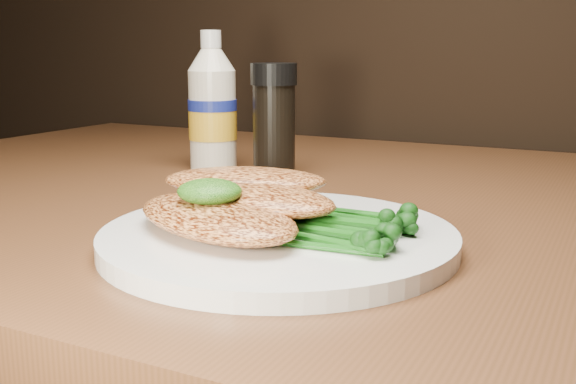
% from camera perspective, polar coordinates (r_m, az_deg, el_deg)
% --- Properties ---
extents(plate, '(0.27, 0.27, 0.01)m').
position_cam_1_polar(plate, '(0.52, -0.80, -3.89)').
color(plate, white).
rests_on(plate, dining_table).
extents(chicken_front, '(0.18, 0.14, 0.03)m').
position_cam_1_polar(chicken_front, '(0.50, -6.05, -2.13)').
color(chicken_front, '#E88E49').
rests_on(chicken_front, plate).
extents(chicken_mid, '(0.16, 0.10, 0.02)m').
position_cam_1_polar(chicken_mid, '(0.53, -3.02, -0.46)').
color(chicken_mid, '#E88E49').
rests_on(chicken_mid, plate).
extents(chicken_back, '(0.15, 0.11, 0.02)m').
position_cam_1_polar(chicken_back, '(0.56, -3.62, 0.96)').
color(chicken_back, '#E88E49').
rests_on(chicken_back, plate).
extents(pesto_front, '(0.05, 0.05, 0.02)m').
position_cam_1_polar(pesto_front, '(0.50, -6.60, 0.05)').
color(pesto_front, black).
rests_on(pesto_front, chicken_front).
extents(broccolini_bundle, '(0.15, 0.12, 0.02)m').
position_cam_1_polar(broccolini_bundle, '(0.50, 3.88, -2.43)').
color(broccolini_bundle, '#175813').
rests_on(broccolini_bundle, plate).
extents(mayo_bottle, '(0.07, 0.07, 0.17)m').
position_cam_1_polar(mayo_bottle, '(0.84, -6.37, 7.64)').
color(mayo_bottle, beige).
rests_on(mayo_bottle, dining_table).
extents(pepper_grinder, '(0.06, 0.06, 0.13)m').
position_cam_1_polar(pepper_grinder, '(0.79, -1.18, 6.05)').
color(pepper_grinder, black).
rests_on(pepper_grinder, dining_table).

